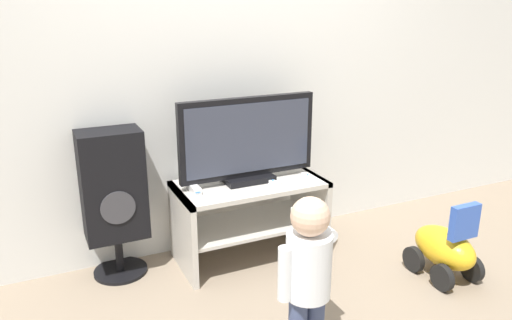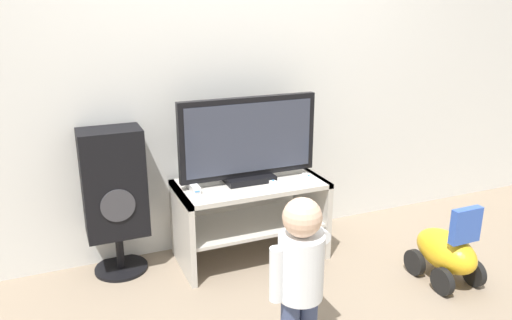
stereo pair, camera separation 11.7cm
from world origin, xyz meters
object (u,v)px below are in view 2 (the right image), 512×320
Objects in this scene: television at (249,141)px; ride_on_toy at (447,251)px; remote_secondary at (273,182)px; child at (300,267)px; speaker_tower at (114,187)px; remote_primary at (309,177)px; game_console at (194,187)px.

television reaches higher than ride_on_toy.
child reaches higher than remote_secondary.
child is 0.89× the size of speaker_tower.
speaker_tower is at bearing 171.04° from television.
remote_secondary is at bearing -41.62° from television.
remote_secondary is 1.16m from ride_on_toy.
game_console is at bearing 173.27° from remote_primary.
speaker_tower is at bearing 119.65° from child.
remote_secondary is 0.99m from child.
television is at bearing 162.90° from remote_primary.
child is (-0.30, -0.94, -0.05)m from remote_secondary.
speaker_tower is at bearing 165.83° from remote_secondary.
speaker_tower is at bearing 160.81° from game_console.
remote_secondary reaches higher than ride_on_toy.
ride_on_toy is at bearing -38.16° from television.
ride_on_toy is (0.62, -0.67, -0.35)m from remote_primary.
game_console is at bearing 151.28° from ride_on_toy.
ride_on_toy is (1.38, -0.76, -0.36)m from game_console.
remote_primary is at bearing -17.10° from television.
remote_primary is 0.14× the size of speaker_tower.
speaker_tower reaches higher than remote_secondary.
remote_primary is 0.25× the size of ride_on_toy.
speaker_tower is (-0.68, 1.19, 0.08)m from child.
game_console is at bearing 170.59° from remote_secondary.
ride_on_toy is (1.00, -0.79, -0.61)m from television.
speaker_tower is at bearing 153.54° from ride_on_toy.
child is 1.37m from speaker_tower.
television is 1.09× the size of child.
child is at bearing -78.25° from game_console.
television is at bearing 141.84° from ride_on_toy.
television reaches higher than remote_primary.
television reaches higher than remote_secondary.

